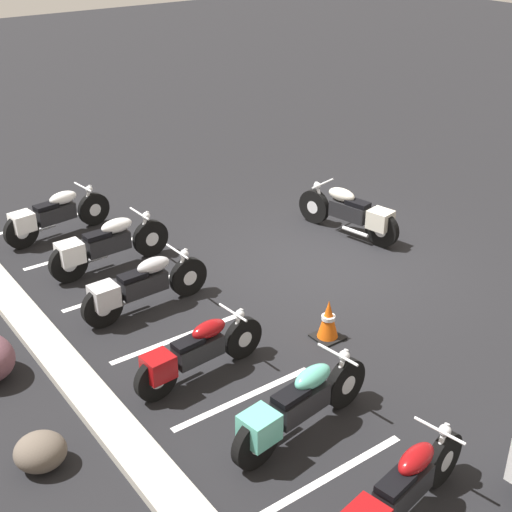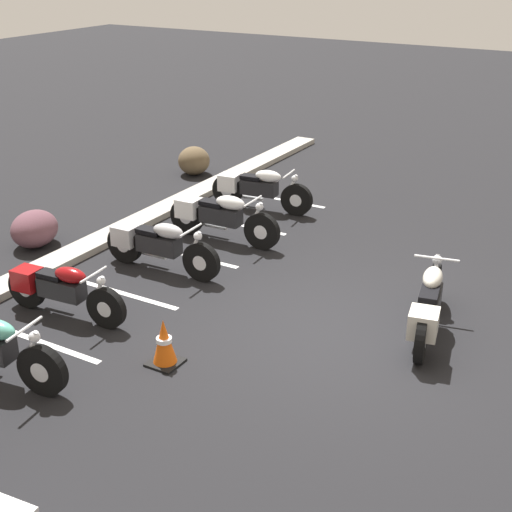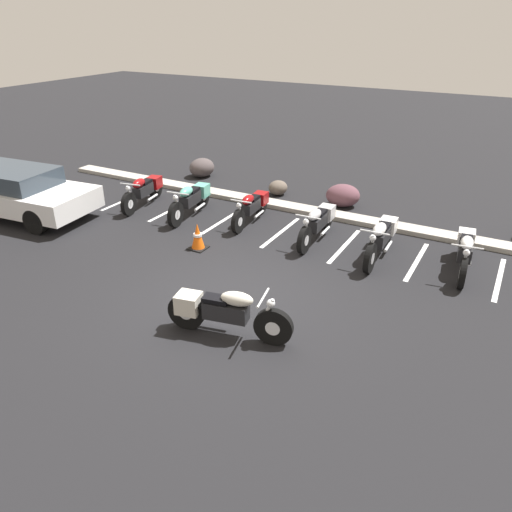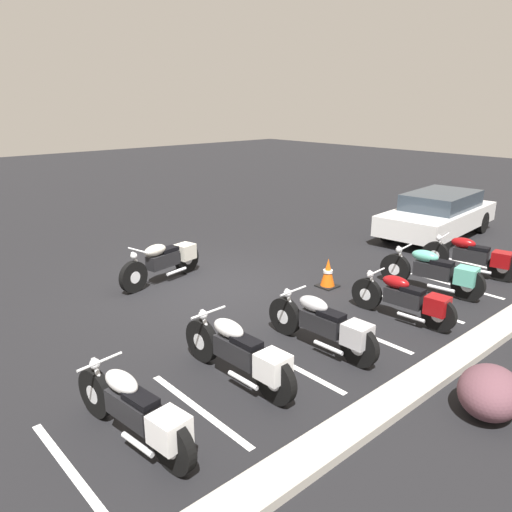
{
  "view_description": "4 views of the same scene",
  "coord_description": "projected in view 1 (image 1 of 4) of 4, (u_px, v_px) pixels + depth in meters",
  "views": [
    {
      "loc": [
        -8.19,
        7.5,
        5.78
      ],
      "look_at": [
        -0.53,
        1.92,
        0.91
      ],
      "focal_mm": 50.0,
      "sensor_mm": 36.0,
      "label": 1
    },
    {
      "loc": [
        -7.93,
        -3.33,
        4.9
      ],
      "look_at": [
        0.91,
        1.81,
        0.41
      ],
      "focal_mm": 50.0,
      "sensor_mm": 36.0,
      "label": 2
    },
    {
      "loc": [
        4.46,
        -7.02,
        4.99
      ],
      "look_at": [
        0.38,
        0.4,
        0.82
      ],
      "focal_mm": 35.0,
      "sensor_mm": 36.0,
      "label": 3
    },
    {
      "loc": [
        5.97,
        7.97,
        3.81
      ],
      "look_at": [
        -0.31,
        0.96,
        0.86
      ],
      "focal_mm": 35.0,
      "sensor_mm": 36.0,
      "label": 4
    }
  ],
  "objects": [
    {
      "name": "ground",
      "position": [
        327.0,
        262.0,
        12.46
      ],
      "size": [
        60.0,
        60.0,
        0.0
      ],
      "primitive_type": "plane",
      "color": "black"
    },
    {
      "name": "motorcycle_cream_featured",
      "position": [
        352.0,
        213.0,
        13.2
      ],
      "size": [
        2.2,
        0.79,
        0.87
      ],
      "rotation": [
        0.0,
        0.0,
        0.2
      ],
      "color": "black",
      "rests_on": "ground"
    },
    {
      "name": "parked_bike_0",
      "position": [
        399.0,
        493.0,
        7.09
      ],
      "size": [
        0.73,
        2.11,
        0.83
      ],
      "rotation": [
        0.0,
        0.0,
        -1.39
      ],
      "color": "black",
      "rests_on": "ground"
    },
    {
      "name": "parked_bike_1",
      "position": [
        297.0,
        406.0,
        8.26
      ],
      "size": [
        0.69,
        2.19,
        0.86
      ],
      "rotation": [
        0.0,
        0.0,
        -1.43
      ],
      "color": "black",
      "rests_on": "ground"
    },
    {
      "name": "parked_bike_2",
      "position": [
        195.0,
        353.0,
        9.27
      ],
      "size": [
        0.57,
        2.02,
        0.8
      ],
      "rotation": [
        0.0,
        0.0,
        -1.49
      ],
      "color": "black",
      "rests_on": "ground"
    },
    {
      "name": "parked_bike_3",
      "position": [
        140.0,
        286.0,
        10.78
      ],
      "size": [
        0.6,
        2.15,
        0.85
      ],
      "rotation": [
        0.0,
        0.0,
        -1.54
      ],
      "color": "black",
      "rests_on": "ground"
    },
    {
      "name": "parked_bike_4",
      "position": [
        104.0,
        245.0,
        12.0
      ],
      "size": [
        0.62,
        2.22,
        0.87
      ],
      "rotation": [
        0.0,
        0.0,
        -1.54
      ],
      "color": "black",
      "rests_on": "ground"
    },
    {
      "name": "parked_bike_5",
      "position": [
        52.0,
        215.0,
        13.14
      ],
      "size": [
        0.64,
        2.13,
        0.84
      ],
      "rotation": [
        0.0,
        0.0,
        -1.46
      ],
      "color": "black",
      "rests_on": "ground"
    },
    {
      "name": "concrete_curb",
      "position": [
        56.0,
        356.0,
        9.84
      ],
      "size": [
        18.0,
        0.5,
        0.12
      ],
      "primitive_type": "cube",
      "color": "#A8A399",
      "rests_on": "ground"
    },
    {
      "name": "landscape_rock_3",
      "position": [
        40.0,
        452.0,
        7.93
      ],
      "size": [
        0.72,
        0.75,
        0.44
      ],
      "primitive_type": "ellipsoid",
      "rotation": [
        0.0,
        0.0,
        1.16
      ],
      "color": "brown",
      "rests_on": "ground"
    },
    {
      "name": "traffic_cone",
      "position": [
        328.0,
        321.0,
        10.21
      ],
      "size": [
        0.4,
        0.4,
        0.63
      ],
      "color": "black",
      "rests_on": "ground"
    },
    {
      "name": "stall_line_1",
      "position": [
        331.0,
        476.0,
        7.9
      ],
      "size": [
        0.1,
        2.1,
        0.0
      ],
      "primitive_type": "cube",
      "color": "white",
      "rests_on": "ground"
    },
    {
      "name": "stall_line_2",
      "position": [
        243.0,
        398.0,
        9.11
      ],
      "size": [
        0.1,
        2.1,
        0.0
      ],
      "primitive_type": "cube",
      "color": "white",
      "rests_on": "ground"
    },
    {
      "name": "stall_line_3",
      "position": [
        177.0,
        339.0,
        10.32
      ],
      "size": [
        0.1,
        2.1,
        0.0
      ],
      "primitive_type": "cube",
      "color": "white",
      "rests_on": "ground"
    },
    {
      "name": "stall_line_4",
      "position": [
        124.0,
        291.0,
        11.53
      ],
      "size": [
        0.1,
        2.1,
        0.0
      ],
      "primitive_type": "cube",
      "color": "white",
      "rests_on": "ground"
    },
    {
      "name": "stall_line_5",
      "position": [
        81.0,
        253.0,
        12.74
      ],
      "size": [
        0.1,
        2.1,
        0.0
      ],
      "primitive_type": "cube",
      "color": "white",
      "rests_on": "ground"
    },
    {
      "name": "stall_line_6",
      "position": [
        46.0,
        222.0,
        13.95
      ],
      "size": [
        0.1,
        2.1,
        0.0
      ],
      "primitive_type": "cube",
      "color": "white",
      "rests_on": "ground"
    }
  ]
}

